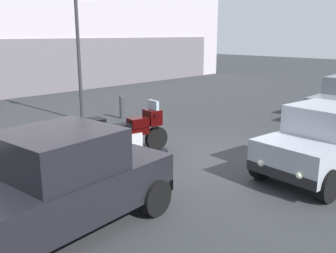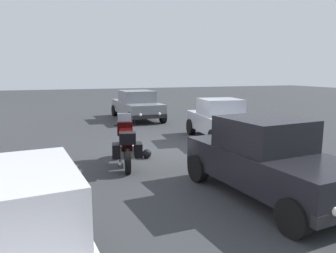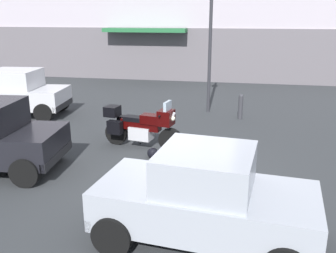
{
  "view_description": "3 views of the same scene",
  "coord_description": "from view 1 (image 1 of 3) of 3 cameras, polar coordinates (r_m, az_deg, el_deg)",
  "views": [
    {
      "loc": [
        -7.18,
        -5.31,
        3.06
      ],
      "look_at": [
        -0.79,
        0.92,
        0.84
      ],
      "focal_mm": 40.23,
      "sensor_mm": 36.0,
      "label": 1
    },
    {
      "loc": [
        -9.85,
        3.81,
        2.57
      ],
      "look_at": [
        -0.96,
        0.49,
        0.96
      ],
      "focal_mm": 34.56,
      "sensor_mm": 36.0,
      "label": 2
    },
    {
      "loc": [
        1.29,
        -7.62,
        3.53
      ],
      "look_at": [
        -0.32,
        0.69,
        1.0
      ],
      "focal_mm": 40.39,
      "sensor_mm": 36.0,
      "label": 3
    }
  ],
  "objects": [
    {
      "name": "bollard_curbside",
      "position": [
        13.92,
        -7.04,
        3.1
      ],
      "size": [
        0.16,
        0.16,
        0.88
      ],
      "color": "#333338",
      "rests_on": "ground"
    },
    {
      "name": "car_compact_side",
      "position": [
        8.88,
        22.87,
        -2.12
      ],
      "size": [
        3.59,
        2.04,
        1.56
      ],
      "rotation": [
        0.0,
        0.0,
        3.03
      ],
      "color": "#9EA3AD",
      "rests_on": "ground"
    },
    {
      "name": "ground_plane",
      "position": [
        9.44,
        7.42,
        -5.08
      ],
      "size": [
        80.0,
        80.0,
        0.0
      ],
      "primitive_type": "plane",
      "color": "#2D3033"
    },
    {
      "name": "motorcycle",
      "position": [
        9.59,
        -6.07,
        -0.86
      ],
      "size": [
        2.25,
        0.96,
        1.36
      ],
      "rotation": [
        0.0,
        0.0,
        -0.18
      ],
      "color": "black",
      "rests_on": "ground"
    },
    {
      "name": "helmet",
      "position": [
        9.51,
        -0.82,
        -3.92
      ],
      "size": [
        0.28,
        0.28,
        0.28
      ],
      "primitive_type": "sphere",
      "color": "black",
      "rests_on": "ground"
    },
    {
      "name": "streetlamp_curbside",
      "position": [
        13.51,
        -13.23,
        13.58
      ],
      "size": [
        0.28,
        0.94,
        5.06
      ],
      "color": "#2D2D33",
      "rests_on": "ground"
    },
    {
      "name": "car_wagon_end",
      "position": [
        6.06,
        -16.67,
        -8.45
      ],
      "size": [
        3.98,
        2.1,
        1.64
      ],
      "rotation": [
        0.0,
        0.0,
        3.23
      ],
      "color": "black",
      "rests_on": "ground"
    }
  ]
}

